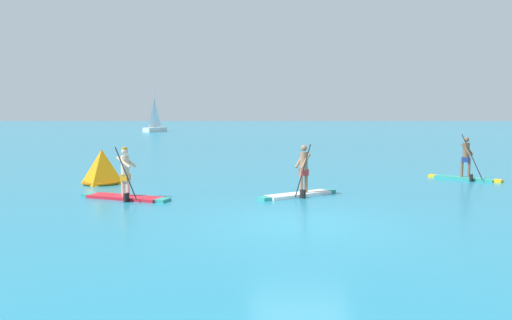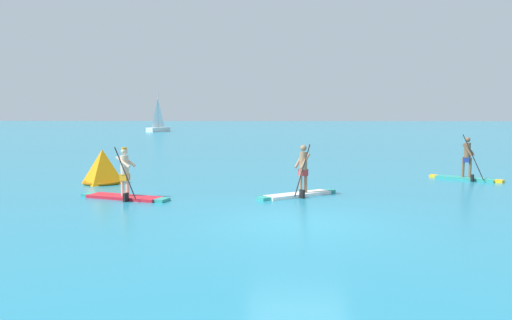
{
  "view_description": "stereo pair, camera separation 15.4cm",
  "coord_description": "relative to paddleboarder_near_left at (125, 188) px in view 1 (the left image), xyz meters",
  "views": [
    {
      "loc": [
        -0.52,
        -11.86,
        2.69
      ],
      "look_at": [
        -1.42,
        6.33,
        1.0
      ],
      "focal_mm": 33.68,
      "sensor_mm": 36.0,
      "label": 1
    },
    {
      "loc": [
        -0.37,
        -11.86,
        2.69
      ],
      "look_at": [
        -1.42,
        6.33,
        1.0
      ],
      "focal_mm": 33.68,
      "sensor_mm": 36.0,
      "label": 2
    }
  ],
  "objects": [
    {
      "name": "paddleboarder_mid_center",
      "position": [
        5.68,
        0.86,
        0.05
      ],
      "size": [
        2.69,
        2.13,
        1.8
      ],
      "rotation": [
        0.0,
        0.0,
        3.78
      ],
      "color": "white",
      "rests_on": "ground"
    },
    {
      "name": "paddleboarder_near_left",
      "position": [
        0.0,
        0.0,
        0.0
      ],
      "size": [
        3.16,
        1.45,
        1.76
      ],
      "rotation": [
        0.0,
        0.0,
        -0.32
      ],
      "color": "red",
      "rests_on": "ground"
    },
    {
      "name": "ground",
      "position": [
        5.5,
        -3.25,
        -0.35
      ],
      "size": [
        440.0,
        440.0,
        0.0
      ],
      "primitive_type": "plane",
      "color": "teal"
    },
    {
      "name": "sailboat_left_horizon",
      "position": [
        -15.65,
        63.58,
        0.49
      ],
      "size": [
        3.02,
        5.17,
        6.79
      ],
      "rotation": [
        0.0,
        0.0,
        4.35
      ],
      "color": "white",
      "rests_on": "ground"
    },
    {
      "name": "race_marker_buoy",
      "position": [
        -2.02,
        3.39,
        0.26
      ],
      "size": [
        1.53,
        1.53,
        1.36
      ],
      "color": "orange",
      "rests_on": "ground"
    },
    {
      "name": "paddleboarder_far_right",
      "position": [
        12.79,
        5.32,
        0.06
      ],
      "size": [
        2.59,
        2.05,
        1.95
      ],
      "rotation": [
        0.0,
        0.0,
        -0.63
      ],
      "color": "teal",
      "rests_on": "ground"
    }
  ]
}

